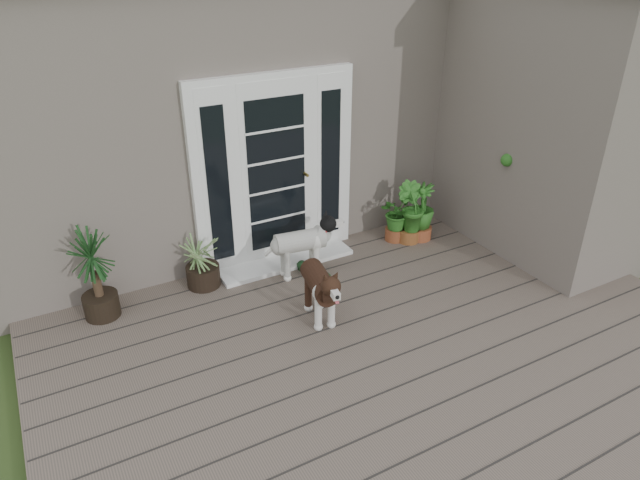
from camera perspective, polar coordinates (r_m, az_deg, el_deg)
deck at (r=5.37m, az=8.07°, el=-11.79°), size 6.20×4.60×0.12m
house_main at (r=8.14m, az=-9.55°, el=13.97°), size 7.40×4.00×3.10m
house_wing at (r=7.26m, az=22.64°, el=10.53°), size 1.60×2.40×3.10m
door_unit at (r=6.35m, az=-4.52°, el=6.91°), size 1.90×0.14×2.15m
door_step at (r=6.64m, az=-3.46°, el=-2.11°), size 1.60×0.40×0.05m
brindle_dog at (r=5.55m, az=-0.05°, el=-5.23°), size 0.45×0.79×0.62m
white_dog at (r=6.27m, az=-2.00°, el=-1.03°), size 0.78×0.42×0.62m
spider_plant at (r=6.20m, az=-11.78°, el=-1.93°), size 0.76×0.76×0.64m
yucca at (r=5.92m, az=-21.61°, el=-3.26°), size 0.83×0.83×0.95m
herb_a at (r=7.10m, az=7.57°, el=1.91°), size 0.57×0.57×0.52m
herb_b at (r=7.08m, az=8.95°, el=1.92°), size 0.49×0.49×0.56m
herb_c at (r=7.17m, az=10.05°, el=2.31°), size 0.41×0.41×0.59m
sapling at (r=6.99m, az=18.38°, el=5.18°), size 0.63×0.63×1.62m
clog_left at (r=6.44m, az=-1.45°, el=-2.92°), size 0.14×0.30×0.09m
clog_right at (r=6.37m, az=-0.03°, el=-3.27°), size 0.17×0.33×0.10m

